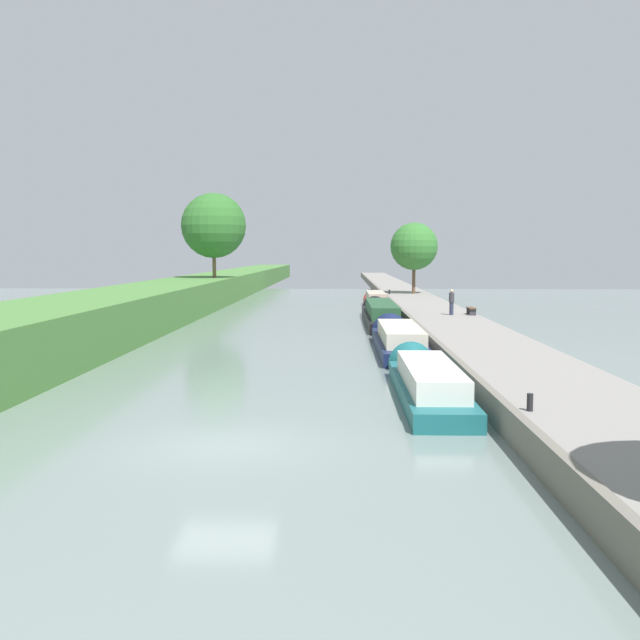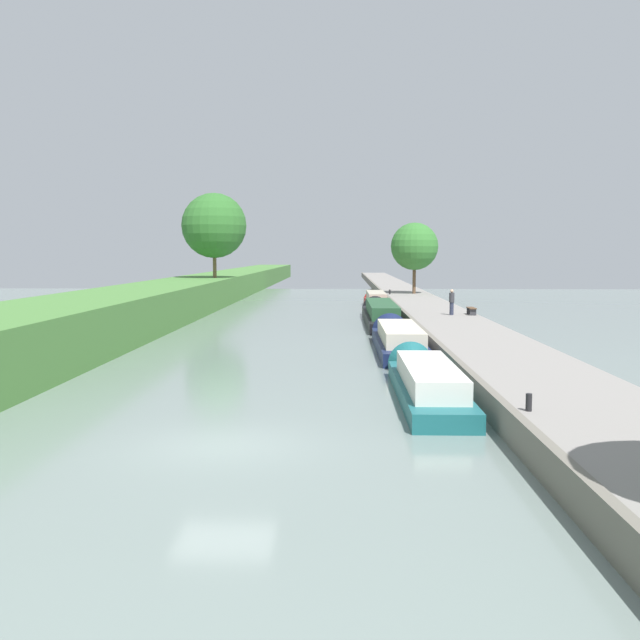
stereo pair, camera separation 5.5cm
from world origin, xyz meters
The scene contains 13 objects.
ground_plane centered at (0.00, 0.00, 0.00)m, with size 160.00×160.00×0.00m, color slate.
right_towpath centered at (9.63, 0.00, 0.42)m, with size 4.47×260.00×0.84m.
stone_quay centered at (7.27, 0.00, 0.45)m, with size 0.25×260.00×0.89m.
narrowboat_teal centered at (5.81, 6.72, 0.49)m, with size 1.95×10.65×1.90m.
narrowboat_navy centered at (5.80, 18.50, 0.52)m, with size 2.19×11.90×2.08m.
narrowboat_black centered at (5.72, 32.91, 0.60)m, with size 2.16×16.31×2.18m.
narrowboat_red centered at (6.05, 47.08, 0.56)m, with size 1.84×11.46×1.98m.
tree_rightbank_midnear centered at (10.17, 53.71, 5.48)m, with size 4.66×4.66×6.98m.
tree_leftbank_upstream centered at (-9.14, 51.03, 7.43)m, with size 6.17×6.17×8.06m.
person_walking centered at (10.09, 28.91, 1.71)m, with size 0.34×0.34×1.66m.
mooring_bollard_near centered at (7.70, 0.40, 1.07)m, with size 0.16×0.16×0.45m.
mooring_bollard_far centered at (7.70, 52.46, 1.07)m, with size 0.16×0.16×0.45m.
park_bench centered at (11.41, 29.16, 1.19)m, with size 0.44×1.50×0.47m.
Camera 1 is at (2.88, -17.66, 4.82)m, focal length 40.45 mm.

